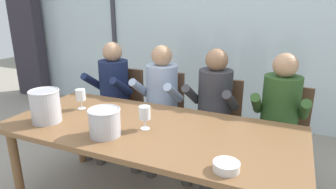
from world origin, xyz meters
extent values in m
plane|color=#9E9384|center=(0.00, 1.00, 0.00)|extent=(14.00, 14.00, 0.00)
cube|color=silver|center=(0.00, 2.12, 1.30)|extent=(7.41, 0.03, 2.60)
cube|color=#38383D|center=(-1.67, 2.10, 1.30)|extent=(0.06, 0.06, 2.60)
cube|color=#568942|center=(0.00, 5.81, 0.71)|extent=(13.41, 2.40, 1.41)
cube|color=#332D38|center=(-3.35, 1.94, 1.30)|extent=(0.56, 0.20, 2.60)
cube|color=brown|center=(0.00, 0.00, 0.71)|extent=(2.21, 0.96, 0.04)
cylinder|color=brown|center=(-1.00, -0.38, 0.34)|extent=(0.07, 0.07, 0.69)
cylinder|color=brown|center=(-1.00, 0.38, 0.34)|extent=(0.07, 0.07, 0.69)
cylinder|color=brown|center=(1.00, 0.38, 0.34)|extent=(0.07, 0.07, 0.69)
cube|color=brown|center=(-0.82, 0.82, 0.46)|extent=(0.45, 0.45, 0.03)
cube|color=brown|center=(-0.81, 1.02, 0.68)|extent=(0.42, 0.05, 0.42)
cylinder|color=brown|center=(-1.01, 0.64, 0.22)|extent=(0.04, 0.04, 0.45)
cylinder|color=brown|center=(-0.63, 0.62, 0.22)|extent=(0.04, 0.04, 0.45)
cylinder|color=brown|center=(-1.00, 1.02, 0.22)|extent=(0.04, 0.04, 0.45)
cylinder|color=brown|center=(-0.62, 1.00, 0.22)|extent=(0.04, 0.04, 0.45)
cube|color=brown|center=(-0.30, 0.83, 0.46)|extent=(0.50, 0.50, 0.03)
cube|color=brown|center=(-0.32, 1.02, 0.68)|extent=(0.42, 0.10, 0.42)
cylinder|color=brown|center=(-0.46, 0.61, 0.22)|extent=(0.04, 0.04, 0.45)
cylinder|color=brown|center=(-0.08, 0.67, 0.22)|extent=(0.04, 0.04, 0.45)
cylinder|color=brown|center=(-0.51, 0.99, 0.22)|extent=(0.04, 0.04, 0.45)
cylinder|color=brown|center=(-0.14, 1.04, 0.22)|extent=(0.04, 0.04, 0.45)
cube|color=brown|center=(0.32, 0.78, 0.46)|extent=(0.47, 0.47, 0.03)
cube|color=brown|center=(0.31, 0.98, 0.68)|extent=(0.42, 0.06, 0.42)
cylinder|color=brown|center=(0.14, 0.58, 0.22)|extent=(0.04, 0.04, 0.45)
cylinder|color=brown|center=(0.52, 0.60, 0.22)|extent=(0.04, 0.04, 0.45)
cylinder|color=brown|center=(0.12, 0.96, 0.22)|extent=(0.04, 0.04, 0.45)
cylinder|color=brown|center=(0.50, 0.98, 0.22)|extent=(0.04, 0.04, 0.45)
cube|color=brown|center=(0.89, 0.80, 0.46)|extent=(0.50, 0.50, 0.03)
cube|color=brown|center=(0.92, 1.00, 0.68)|extent=(0.42, 0.10, 0.42)
cylinder|color=brown|center=(0.68, 0.64, 0.22)|extent=(0.04, 0.04, 0.45)
cylinder|color=brown|center=(1.05, 0.58, 0.22)|extent=(0.04, 0.04, 0.45)
cylinder|color=brown|center=(0.73, 1.02, 0.22)|extent=(0.04, 0.04, 0.45)
cylinder|color=brown|center=(1.11, 0.96, 0.22)|extent=(0.04, 0.04, 0.45)
cylinder|color=#192347|center=(-0.86, 0.83, 0.75)|extent=(0.34, 0.34, 0.52)
sphere|color=tan|center=(-0.86, 0.83, 1.11)|extent=(0.21, 0.21, 0.21)
cube|color=#47423D|center=(-0.96, 0.64, 0.49)|extent=(0.16, 0.41, 0.13)
cube|color=#47423D|center=(-0.78, 0.63, 0.49)|extent=(0.16, 0.41, 0.13)
cylinder|color=#47423D|center=(-0.98, 0.44, 0.24)|extent=(0.10, 0.10, 0.47)
cylinder|color=#47423D|center=(-0.80, 0.43, 0.24)|extent=(0.10, 0.10, 0.47)
cylinder|color=#192347|center=(-1.06, 0.72, 0.78)|extent=(0.10, 0.33, 0.26)
cylinder|color=#192347|center=(-0.68, 0.70, 0.78)|extent=(0.10, 0.33, 0.26)
cylinder|color=#9EB2D1|center=(-0.28, 0.83, 0.75)|extent=(0.34, 0.34, 0.52)
sphere|color=tan|center=(-0.28, 0.83, 1.11)|extent=(0.21, 0.21, 0.21)
cube|color=#47423D|center=(-0.38, 0.64, 0.49)|extent=(0.15, 0.41, 0.13)
cube|color=#47423D|center=(-0.20, 0.63, 0.49)|extent=(0.15, 0.41, 0.13)
cylinder|color=#47423D|center=(-0.39, 0.44, 0.24)|extent=(0.10, 0.10, 0.47)
cylinder|color=#47423D|center=(-0.21, 0.43, 0.24)|extent=(0.10, 0.10, 0.47)
cylinder|color=#9EB2D1|center=(-0.47, 0.72, 0.78)|extent=(0.10, 0.33, 0.26)
cylinder|color=#9EB2D1|center=(-0.09, 0.70, 0.78)|extent=(0.10, 0.33, 0.26)
cylinder|color=#38383D|center=(0.28, 0.83, 0.75)|extent=(0.35, 0.35, 0.52)
sphere|color=#936B4C|center=(0.28, 0.83, 1.11)|extent=(0.21, 0.21, 0.21)
cube|color=#47423D|center=(0.17, 0.64, 0.49)|extent=(0.17, 0.41, 0.13)
cube|color=#47423D|center=(0.35, 0.62, 0.49)|extent=(0.17, 0.41, 0.13)
cylinder|color=#47423D|center=(0.15, 0.44, 0.24)|extent=(0.10, 0.10, 0.47)
cylinder|color=#47423D|center=(0.33, 0.42, 0.24)|extent=(0.10, 0.10, 0.47)
cylinder|color=#38383D|center=(0.08, 0.73, 0.78)|extent=(0.11, 0.33, 0.26)
cylinder|color=#38383D|center=(0.46, 0.69, 0.78)|extent=(0.11, 0.33, 0.26)
cylinder|color=#2D5123|center=(0.87, 0.83, 0.75)|extent=(0.32, 0.32, 0.52)
sphere|color=tan|center=(0.87, 0.83, 1.11)|extent=(0.21, 0.21, 0.21)
cube|color=#47423D|center=(0.77, 0.63, 0.49)|extent=(0.13, 0.40, 0.13)
cube|color=#47423D|center=(0.95, 0.63, 0.49)|extent=(0.13, 0.40, 0.13)
cylinder|color=#47423D|center=(0.77, 0.43, 0.24)|extent=(0.10, 0.10, 0.47)
cylinder|color=#47423D|center=(0.95, 0.43, 0.24)|extent=(0.10, 0.10, 0.47)
cylinder|color=#2D5123|center=(0.68, 0.71, 0.78)|extent=(0.08, 0.32, 0.26)
cylinder|color=#2D5123|center=(1.06, 0.71, 0.78)|extent=(0.08, 0.32, 0.26)
cylinder|color=#B7B7BC|center=(-0.22, -0.25, 0.82)|extent=(0.22, 0.22, 0.19)
torus|color=silver|center=(-0.22, -0.25, 0.91)|extent=(0.23, 0.23, 0.01)
cylinder|color=#B7B7BC|center=(-0.77, -0.22, 0.85)|extent=(0.22, 0.22, 0.25)
torus|color=silver|center=(-0.77, -0.22, 0.98)|extent=(0.23, 0.23, 0.01)
cylinder|color=silver|center=(0.66, -0.35, 0.75)|extent=(0.15, 0.15, 0.05)
cylinder|color=silver|center=(-0.01, -0.04, 0.73)|extent=(0.07, 0.07, 0.00)
cylinder|color=silver|center=(-0.01, -0.04, 0.77)|extent=(0.01, 0.01, 0.07)
cylinder|color=silver|center=(-0.01, -0.04, 0.86)|extent=(0.08, 0.08, 0.09)
cylinder|color=#E0D184|center=(-0.01, -0.04, 0.83)|extent=(0.07, 0.07, 0.04)
cylinder|color=silver|center=(-0.71, 0.11, 0.73)|extent=(0.07, 0.07, 0.00)
cylinder|color=silver|center=(-0.71, 0.11, 0.77)|extent=(0.01, 0.01, 0.07)
cylinder|color=silver|center=(-0.71, 0.11, 0.86)|extent=(0.08, 0.08, 0.09)
cylinder|color=#560C1E|center=(-0.71, 0.11, 0.83)|extent=(0.07, 0.07, 0.04)
camera|label=1|loc=(0.92, -1.76, 1.61)|focal=31.06mm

